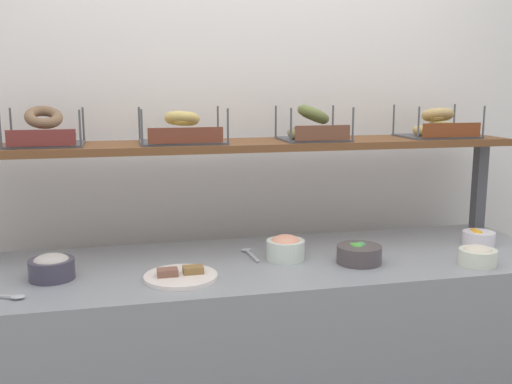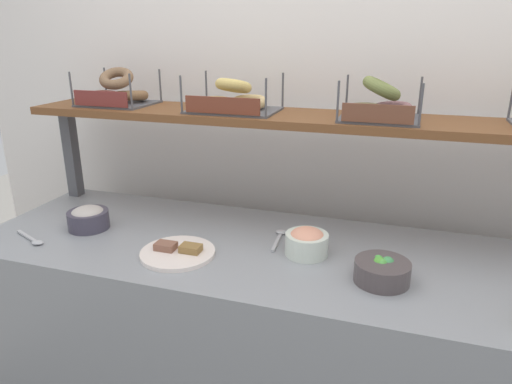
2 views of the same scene
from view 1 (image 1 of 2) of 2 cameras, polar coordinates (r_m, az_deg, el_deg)
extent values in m
cube|color=white|center=(2.72, -1.75, 3.80)|extent=(3.47, 0.06, 2.40)
cube|color=gray|center=(2.42, 1.06, -16.29)|extent=(2.27, 0.70, 0.85)
cube|color=#4C4C51|center=(2.90, 20.76, 0.55)|extent=(0.05, 0.05, 0.40)
cube|color=brown|center=(2.44, -0.44, 4.58)|extent=(2.23, 0.32, 0.03)
cylinder|color=silver|center=(2.35, 20.63, -5.91)|extent=(0.14, 0.14, 0.06)
ellipsoid|color=beige|center=(2.34, 20.67, -5.33)|extent=(0.11, 0.11, 0.04)
cylinder|color=#403B4B|center=(2.16, -19.13, -7.06)|extent=(0.15, 0.15, 0.07)
ellipsoid|color=#BCB1A9|center=(2.15, -19.18, -6.32)|extent=(0.12, 0.12, 0.05)
cylinder|color=#4D4345|center=(2.26, 9.93, -5.96)|extent=(0.17, 0.17, 0.07)
sphere|color=#499A57|center=(2.27, 10.11, -5.25)|extent=(0.04, 0.04, 0.04)
sphere|color=#50B144|center=(2.27, 9.33, -5.22)|extent=(0.03, 0.03, 0.03)
sphere|color=#55AA3A|center=(2.25, 9.68, -5.37)|extent=(0.04, 0.04, 0.04)
sphere|color=#58B14A|center=(2.25, 9.85, -5.38)|extent=(0.04, 0.04, 0.04)
cylinder|color=white|center=(2.64, 20.71, -4.19)|extent=(0.13, 0.13, 0.06)
sphere|color=gold|center=(2.62, 20.79, -3.88)|extent=(0.03, 0.03, 0.03)
sphere|color=#F9A033|center=(2.65, 20.32, -3.68)|extent=(0.04, 0.04, 0.04)
sphere|color=#F9A323|center=(2.62, 20.60, -3.84)|extent=(0.04, 0.04, 0.04)
sphere|color=#F9A624|center=(2.64, 20.36, -3.72)|extent=(0.03, 0.03, 0.03)
cylinder|color=silver|center=(2.27, 2.85, -5.58)|extent=(0.15, 0.15, 0.08)
ellipsoid|color=#F29E7E|center=(2.26, 2.86, -4.81)|extent=(0.11, 0.11, 0.05)
cylinder|color=white|center=(2.07, -7.28, -8.13)|extent=(0.25, 0.25, 0.01)
cube|color=brown|center=(2.06, -8.54, -7.68)|extent=(0.07, 0.05, 0.02)
cube|color=olive|center=(2.08, -6.09, -7.47)|extent=(0.07, 0.05, 0.02)
ellipsoid|color=#B7B7BC|center=(2.01, -22.00, -9.38)|extent=(0.04, 0.03, 0.01)
cube|color=#B7B7BC|center=(2.29, -0.31, -6.24)|extent=(0.02, 0.14, 0.01)
ellipsoid|color=#B7B7BC|center=(2.37, -0.95, -5.59)|extent=(0.04, 0.03, 0.01)
cube|color=#4C4C51|center=(2.40, -19.68, 4.34)|extent=(0.28, 0.24, 0.01)
cylinder|color=#4C4C51|center=(2.30, -23.50, 5.50)|extent=(0.01, 0.01, 0.14)
cylinder|color=#4C4C51|center=(2.27, -16.63, 5.87)|extent=(0.01, 0.01, 0.14)
cylinder|color=#4C4C51|center=(2.53, -22.60, 5.93)|extent=(0.01, 0.01, 0.14)
cylinder|color=#4C4C51|center=(2.50, -16.34, 6.26)|extent=(0.01, 0.01, 0.14)
cube|color=maroon|center=(2.28, -20.06, 4.93)|extent=(0.24, 0.01, 0.06)
torus|color=brown|center=(2.37, -21.00, 4.90)|extent=(0.20, 0.20, 0.05)
torus|color=brown|center=(2.43, -18.63, 5.21)|extent=(0.19, 0.19, 0.05)
torus|color=brown|center=(2.39, -19.83, 6.82)|extent=(0.17, 0.17, 0.10)
cube|color=#4C4C51|center=(2.38, -7.11, 4.83)|extent=(0.34, 0.24, 0.01)
cylinder|color=#4C4C51|center=(2.25, -10.98, 6.08)|extent=(0.01, 0.01, 0.14)
cylinder|color=#4C4C51|center=(2.29, -2.74, 6.32)|extent=(0.01, 0.01, 0.14)
cylinder|color=#4C4C51|center=(2.48, -11.21, 6.46)|extent=(0.01, 0.01, 0.14)
cylinder|color=#4C4C51|center=(2.51, -3.70, 6.68)|extent=(0.01, 0.01, 0.14)
cube|color=brown|center=(2.26, -6.79, 5.45)|extent=(0.29, 0.01, 0.06)
torus|color=tan|center=(2.34, -8.48, 5.38)|extent=(0.20, 0.20, 0.05)
torus|color=tan|center=(2.42, -6.02, 5.62)|extent=(0.14, 0.15, 0.05)
torus|color=#DABA65|center=(2.38, -7.16, 7.05)|extent=(0.18, 0.18, 0.07)
cube|color=#4C4C51|center=(2.49, 5.51, 5.10)|extent=(0.27, 0.24, 0.01)
cylinder|color=#4C4C51|center=(2.34, 3.40, 6.41)|extent=(0.01, 0.01, 0.14)
cylinder|color=#4C4C51|center=(2.43, 9.35, 6.43)|extent=(0.01, 0.01, 0.14)
cylinder|color=#4C4C51|center=(2.56, 1.92, 6.76)|extent=(0.01, 0.01, 0.14)
cylinder|color=#4C4C51|center=(2.64, 7.43, 6.79)|extent=(0.01, 0.01, 0.14)
cube|color=brown|center=(2.38, 6.46, 5.70)|extent=(0.23, 0.01, 0.06)
torus|color=olive|center=(2.45, 4.69, 5.68)|extent=(0.15, 0.15, 0.05)
torus|color=#83575B|center=(2.54, 6.14, 5.84)|extent=(0.20, 0.20, 0.05)
torus|color=olive|center=(2.48, 5.55, 7.48)|extent=(0.16, 0.16, 0.10)
cube|color=#4C4C51|center=(2.74, 17.04, 5.18)|extent=(0.32, 0.24, 0.01)
cylinder|color=#4C4C51|center=(2.56, 15.44, 6.40)|extent=(0.01, 0.01, 0.14)
cylinder|color=#4C4C51|center=(2.72, 21.14, 6.30)|extent=(0.01, 0.01, 0.14)
cylinder|color=#4C4C51|center=(2.77, 13.16, 6.77)|extent=(0.01, 0.01, 0.14)
cylinder|color=#4C4C51|center=(2.92, 18.60, 6.68)|extent=(0.01, 0.01, 0.14)
cube|color=brown|center=(2.64, 18.40, 5.70)|extent=(0.27, 0.01, 0.06)
torus|color=tan|center=(2.69, 16.37, 5.72)|extent=(0.20, 0.20, 0.05)
torus|color=tan|center=(2.80, 17.56, 5.94)|extent=(0.16, 0.16, 0.06)
torus|color=tan|center=(2.74, 17.15, 7.13)|extent=(0.16, 0.17, 0.08)
camera|label=2|loc=(1.12, 39.79, 11.10)|focal=32.47mm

